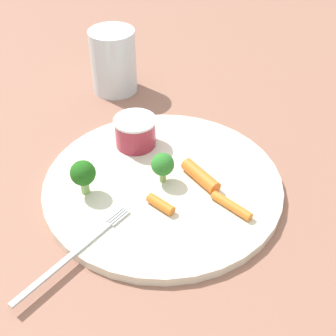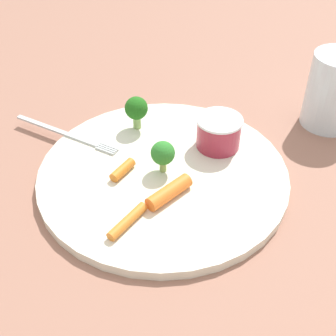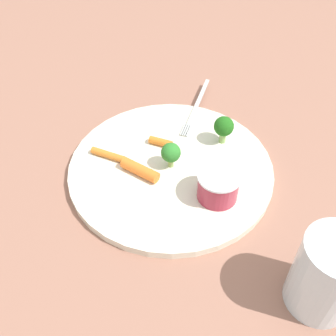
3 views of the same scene
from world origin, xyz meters
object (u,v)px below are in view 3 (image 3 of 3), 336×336
Objects in this scene: plate at (171,169)px; broccoli_floret_0 at (170,153)px; broccoli_floret_1 at (224,127)px; carrot_stick_0 at (161,142)px; carrot_stick_2 at (108,155)px; fork at (196,107)px; drinking_glass at (328,275)px; sauce_cup at (218,186)px; carrot_stick_1 at (140,170)px.

plate is 0.03m from broccoli_floret_0.
broccoli_floret_1 reaches higher than carrot_stick_0.
carrot_stick_2 reaches higher than fork.
drinking_glass is (0.23, 0.12, 0.01)m from broccoli_floret_0.
carrot_stick_0 is (-0.05, -0.01, 0.01)m from plate.
plate is at bearing 126.80° from broccoli_floret_0.
carrot_stick_0 is 0.08m from carrot_stick_2.
plate is at bearing -144.23° from sauce_cup.
carrot_stick_1 is at bearing -122.62° from sauce_cup.
broccoli_floret_1 is (-0.04, 0.09, 0.04)m from plate.
drinking_glass is at bearing 38.25° from carrot_stick_2.
sauce_cup is at bearing 36.35° from broccoli_floret_0.
broccoli_floret_0 reaches higher than carrot_stick_2.
carrot_stick_1 is at bearing -72.15° from broccoli_floret_1.
plate is at bearing -152.19° from drinking_glass.
carrot_stick_1 is (0.01, -0.05, 0.01)m from plate.
fork reaches higher than plate.
broccoli_floret_1 is (-0.10, 0.04, 0.01)m from sauce_cup.
carrot_stick_2 is at bearing -112.13° from plate.
carrot_stick_0 reaches higher than plate.
broccoli_floret_1 reaches higher than fork.
broccoli_floret_0 reaches higher than carrot_stick_0.
sauce_cup is at bearing 25.56° from carrot_stick_0.
carrot_stick_0 is at bearing -96.89° from broccoli_floret_1.
carrot_stick_0 is at bearing -172.82° from plate.
plate is 0.26m from drinking_glass.
carrot_stick_0 reaches higher than fork.
drinking_glass is at bearing 37.08° from carrot_stick_1.
carrot_stick_1 reaches higher than carrot_stick_0.
sauce_cup is 0.17m from drinking_glass.
plate is 0.10m from carrot_stick_2.
broccoli_floret_0 is (0.00, -0.00, 0.03)m from plate.
plate is at bearing -28.93° from fork.
broccoli_floret_1 is 0.84× the size of carrot_stick_2.
broccoli_floret_0 is 0.15m from fork.
fork is (-0.08, 0.08, -0.00)m from carrot_stick_0.
broccoli_floret_0 is at bearing -152.00° from drinking_glass.
plate is 2.92× the size of drinking_glass.
drinking_glass reaches higher than carrot_stick_0.
sauce_cup is 1.06× the size of carrot_stick_2.
carrot_stick_2 is (0.01, -0.08, -0.00)m from carrot_stick_0.
carrot_stick_0 is 0.66× the size of carrot_stick_2.
sauce_cup reaches higher than carrot_stick_0.
plate is 2.03× the size of fork.
sauce_cup and broccoli_floret_0 have the same top height.
plate is 6.50× the size of broccoli_floret_1.
sauce_cup is 0.98× the size of carrot_stick_1.
broccoli_floret_0 is at bearing -53.20° from plate.
fork is at bearing 151.07° from plate.
broccoli_floret_0 is at bearing 67.43° from carrot_stick_2.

